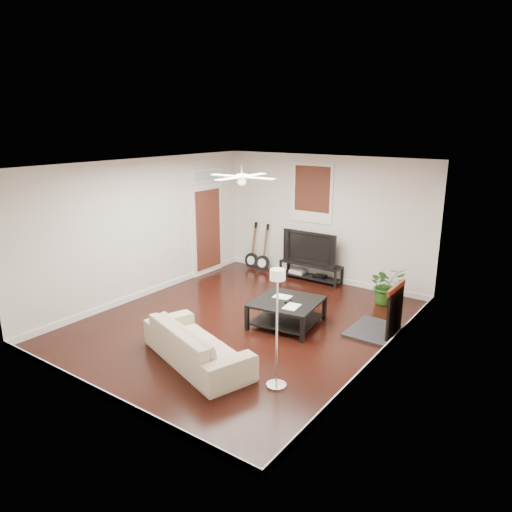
% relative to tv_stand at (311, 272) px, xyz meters
% --- Properties ---
extents(room, '(5.01, 6.01, 2.81)m').
position_rel_tv_stand_xyz_m(room, '(0.17, -2.78, 1.20)').
color(room, black).
rests_on(room, ground).
extents(brick_accent, '(0.02, 2.20, 2.80)m').
position_rel_tv_stand_xyz_m(brick_accent, '(2.66, -1.78, 1.20)').
color(brick_accent, brown).
rests_on(brick_accent, floor).
extents(fireplace, '(0.80, 1.10, 0.92)m').
position_rel_tv_stand_xyz_m(fireplace, '(2.37, -1.78, 0.26)').
color(fireplace, black).
rests_on(fireplace, floor).
extents(window_back, '(1.00, 0.06, 1.30)m').
position_rel_tv_stand_xyz_m(window_back, '(-0.13, 0.19, 1.75)').
color(window_back, '#39190F').
rests_on(window_back, wall_back).
extents(door_left, '(0.08, 1.00, 2.50)m').
position_rel_tv_stand_xyz_m(door_left, '(-2.29, -0.88, 1.05)').
color(door_left, white).
rests_on(door_left, wall_left).
extents(tv_stand, '(1.45, 0.39, 0.41)m').
position_rel_tv_stand_xyz_m(tv_stand, '(0.00, 0.00, 0.00)').
color(tv_stand, black).
rests_on(tv_stand, floor).
extents(tv, '(1.30, 0.17, 0.75)m').
position_rel_tv_stand_xyz_m(tv, '(0.00, 0.02, 0.58)').
color(tv, black).
rests_on(tv, tv_stand).
extents(coffee_table, '(1.23, 1.23, 0.46)m').
position_rel_tv_stand_xyz_m(coffee_table, '(0.86, -2.41, 0.03)').
color(coffee_table, black).
rests_on(coffee_table, floor).
extents(sofa, '(2.20, 1.41, 0.60)m').
position_rel_tv_stand_xyz_m(sofa, '(0.48, -4.32, 0.10)').
color(sofa, '#BAA88C').
rests_on(sofa, floor).
extents(floor_lamp, '(0.35, 0.35, 1.68)m').
position_rel_tv_stand_xyz_m(floor_lamp, '(1.83, -4.22, 0.64)').
color(floor_lamp, silver).
rests_on(floor_lamp, floor).
extents(potted_plant, '(0.91, 0.92, 0.77)m').
position_rel_tv_stand_xyz_m(potted_plant, '(1.91, -0.39, 0.18)').
color(potted_plant, '#235418').
rests_on(potted_plant, floor).
extents(guitar_left, '(0.37, 0.28, 1.15)m').
position_rel_tv_stand_xyz_m(guitar_left, '(-1.63, -0.03, 0.37)').
color(guitar_left, black).
rests_on(guitar_left, floor).
extents(guitar_right, '(0.39, 0.31, 1.15)m').
position_rel_tv_stand_xyz_m(guitar_right, '(-1.28, -0.06, 0.37)').
color(guitar_right, black).
rests_on(guitar_right, floor).
extents(ceiling_fan, '(1.24, 1.24, 0.32)m').
position_rel_tv_stand_xyz_m(ceiling_fan, '(0.17, -2.78, 2.40)').
color(ceiling_fan, white).
rests_on(ceiling_fan, ceiling).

